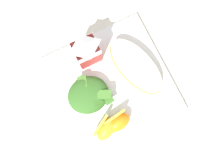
% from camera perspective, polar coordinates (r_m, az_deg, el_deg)
% --- Properties ---
extents(ground, '(3.00, 3.00, 0.00)m').
position_cam_1_polar(ground, '(0.68, -0.00, -0.34)').
color(ground, beige).
extents(white_plate, '(0.28, 0.28, 0.02)m').
position_cam_1_polar(white_plate, '(0.67, -0.00, -0.24)').
color(white_plate, white).
rests_on(white_plate, ground).
extents(cheesy_pizza_bread, '(0.12, 0.18, 0.04)m').
position_cam_1_polar(cheesy_pizza_bread, '(0.65, 5.13, 3.79)').
color(cheesy_pizza_bread, tan).
rests_on(cheesy_pizza_bread, white_plate).
extents(green_salad_pile, '(0.10, 0.10, 0.04)m').
position_cam_1_polar(green_salad_pile, '(0.64, -5.02, -2.43)').
color(green_salad_pile, '#336023').
rests_on(green_salad_pile, white_plate).
extents(milk_carton, '(0.06, 0.05, 0.11)m').
position_cam_1_polar(milk_carton, '(0.62, -5.52, 7.12)').
color(milk_carton, '#B7332D').
rests_on(milk_carton, white_plate).
extents(orange_wedge_front, '(0.07, 0.06, 0.04)m').
position_cam_1_polar(orange_wedge_front, '(0.63, -1.34, -9.54)').
color(orange_wedge_front, orange).
rests_on(orange_wedge_front, white_plate).
extents(orange_wedge_middle, '(0.06, 0.05, 0.04)m').
position_cam_1_polar(orange_wedge_middle, '(0.63, 1.32, -8.16)').
color(orange_wedge_middle, orange).
rests_on(orange_wedge_middle, white_plate).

